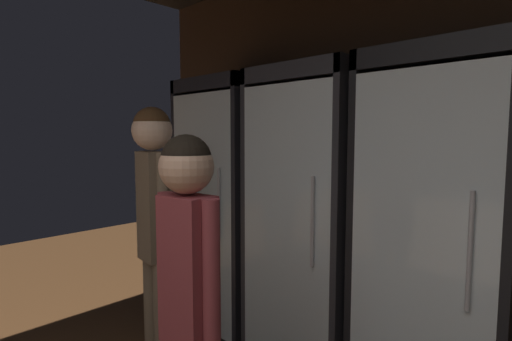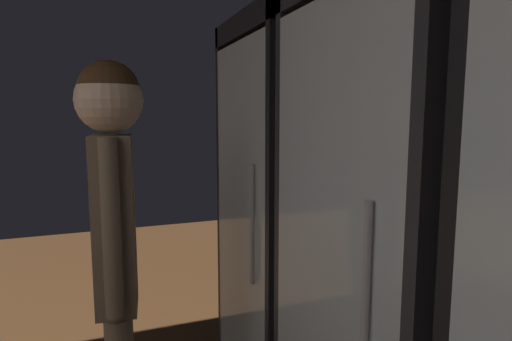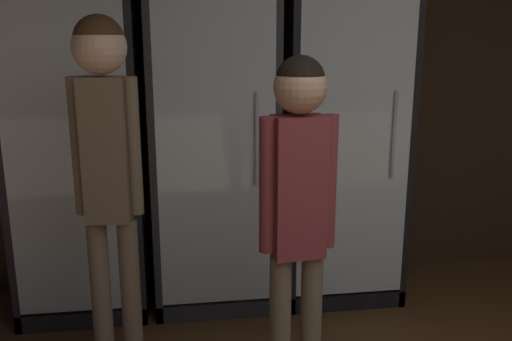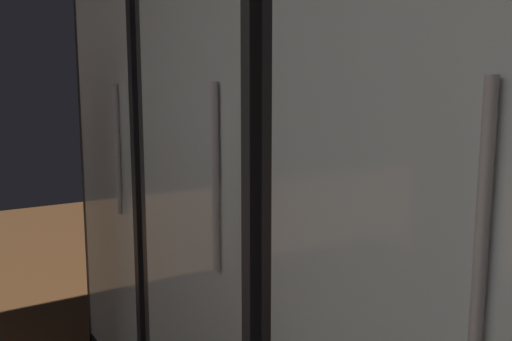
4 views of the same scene
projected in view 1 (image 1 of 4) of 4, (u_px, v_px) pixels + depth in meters
cooler_far_left at (236, 210)px, 3.08m from camera, size 0.73×0.62×1.97m
cooler_left at (317, 225)px, 2.54m from camera, size 0.73×0.62×1.97m
cooler_center at (443, 250)px, 2.00m from camera, size 0.73×0.62×1.97m
shopper_near at (154, 208)px, 2.24m from camera, size 0.29×0.23×1.72m
shopper_far at (188, 280)px, 1.49m from camera, size 0.32×0.21×1.56m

